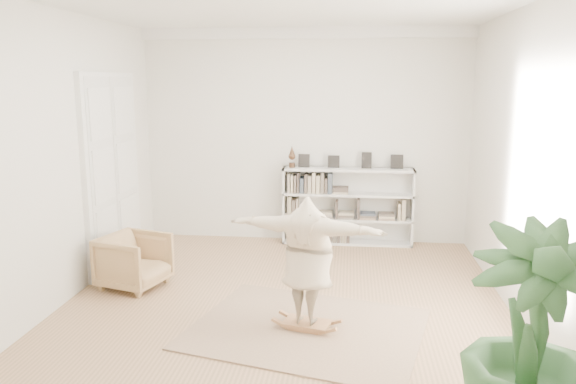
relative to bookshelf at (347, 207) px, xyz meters
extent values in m
plane|color=#8E6D49|center=(-0.74, -2.82, -0.64)|extent=(6.00, 6.00, 0.00)
plane|color=silver|center=(-0.74, 0.18, 1.16)|extent=(5.50, 0.00, 5.50)
plane|color=silver|center=(-0.74, -5.82, 1.16)|extent=(5.50, 0.00, 5.50)
plane|color=silver|center=(-3.49, -2.82, 1.16)|extent=(0.00, 6.00, 6.00)
plane|color=silver|center=(2.01, -2.82, 1.16)|extent=(0.00, 6.00, 6.00)
plane|color=white|center=(-0.74, -2.82, 2.96)|extent=(6.00, 6.00, 0.00)
cube|color=white|center=(-0.74, 0.12, 2.87)|extent=(5.50, 0.12, 0.18)
cube|color=white|center=(-3.45, -1.52, 0.76)|extent=(0.08, 1.78, 2.92)
cube|color=silver|center=(-3.43, -1.92, 0.76)|extent=(0.06, 0.78, 2.80)
cube|color=silver|center=(-3.43, -1.12, 0.76)|extent=(0.06, 0.78, 2.80)
cube|color=silver|center=(-1.07, -0.01, 0.01)|extent=(0.04, 0.35, 1.30)
cube|color=silver|center=(1.09, -0.01, 0.01)|extent=(0.04, 0.35, 1.30)
cube|color=silver|center=(0.01, 0.14, 0.01)|extent=(2.20, 0.04, 1.30)
cube|color=silver|center=(0.01, -0.01, -0.62)|extent=(2.20, 0.35, 0.04)
cube|color=silver|center=(0.01, -0.01, -0.21)|extent=(2.20, 0.35, 0.04)
cube|color=silver|center=(0.01, -0.01, 0.22)|extent=(2.20, 0.35, 0.04)
cube|color=silver|center=(0.01, -0.01, 0.64)|extent=(2.20, 0.35, 0.04)
cube|color=black|center=(-0.74, 0.04, 0.78)|extent=(0.18, 0.07, 0.24)
cube|color=black|center=(-0.24, 0.04, 0.78)|extent=(0.18, 0.07, 0.24)
cube|color=black|center=(0.31, 0.04, 0.78)|extent=(0.18, 0.07, 0.24)
cube|color=black|center=(0.81, 0.04, 0.78)|extent=(0.18, 0.07, 0.24)
imported|color=tan|center=(-2.83, -2.40, -0.27)|extent=(0.98, 0.97, 0.73)
cube|color=tan|center=(-0.41, -3.47, -0.63)|extent=(2.91, 2.55, 0.02)
cube|color=#99623D|center=(-0.41, -3.47, -0.56)|extent=(0.58, 0.43, 0.03)
cube|color=#99623D|center=(-0.41, -3.47, -0.59)|extent=(0.35, 0.14, 0.04)
cube|color=#99623D|center=(-0.41, -3.47, -0.59)|extent=(0.35, 0.14, 0.04)
cube|color=#99623D|center=(-0.41, -3.47, -0.56)|extent=(0.21, 0.10, 0.11)
cube|color=#99623D|center=(-0.41, -3.47, -0.56)|extent=(0.21, 0.10, 0.11)
imported|color=beige|center=(-0.41, -3.47, 0.21)|extent=(1.83, 0.89, 1.44)
imported|color=#2D562B|center=(1.38, -5.37, 0.24)|extent=(1.10, 1.10, 1.75)
camera|label=1|loc=(0.03, -9.34, 2.12)|focal=35.00mm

